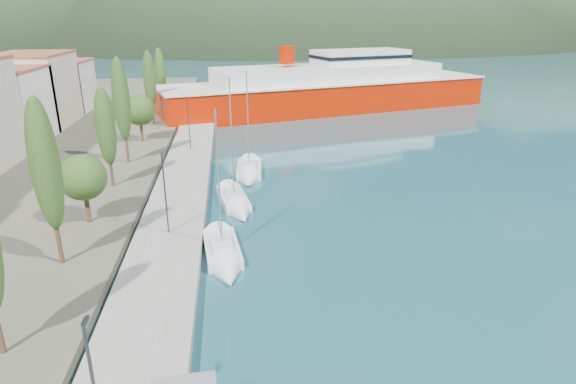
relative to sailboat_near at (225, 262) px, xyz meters
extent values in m
plane|color=#1E535B|center=(4.86, 110.46, -0.31)|extent=(1400.00, 1400.00, 0.00)
cube|color=gray|center=(-4.14, 16.46, 0.09)|extent=(5.00, 88.00, 0.80)
cube|color=white|center=(-27.14, 34.46, 4.89)|extent=(9.00, 11.00, 9.00)
cube|color=beige|center=(-27.14, 45.46, 5.39)|extent=(9.00, 13.00, 10.00)
cube|color=#9E5138|center=(-27.14, 45.46, 10.54)|extent=(9.20, 13.20, 0.30)
cube|color=silver|center=(-27.14, 56.46, 4.39)|extent=(9.00, 10.00, 8.00)
cube|color=#9E5138|center=(-27.14, 56.46, 8.54)|extent=(9.20, 10.20, 0.30)
cylinder|color=#47301E|center=(-10.61, 0.46, 1.60)|extent=(0.30, 0.30, 2.41)
ellipsoid|color=#304C1D|center=(-10.61, 0.46, 7.08)|extent=(1.80, 1.80, 8.55)
cylinder|color=#47301E|center=(-10.61, 7.21, 1.52)|extent=(0.36, 0.36, 2.24)
sphere|color=#304C1D|center=(-10.61, 7.21, 4.07)|extent=(3.59, 3.59, 3.59)
cylinder|color=#47301E|center=(-10.61, 15.81, 1.42)|extent=(0.30, 0.30, 2.05)
ellipsoid|color=#304C1D|center=(-10.61, 15.81, 6.09)|extent=(1.80, 1.80, 7.28)
cylinder|color=#47301E|center=(-10.61, 23.60, 1.64)|extent=(0.30, 0.30, 2.50)
ellipsoid|color=#304C1D|center=(-10.61, 23.60, 7.32)|extent=(1.80, 1.80, 8.86)
cylinder|color=#47301E|center=(-10.61, 33.20, 1.61)|extent=(0.36, 0.36, 2.44)
sphere|color=#304C1D|center=(-10.61, 33.20, 4.39)|extent=(3.90, 3.90, 3.90)
cylinder|color=#47301E|center=(-10.61, 43.64, 1.56)|extent=(0.30, 0.30, 2.34)
ellipsoid|color=#304C1D|center=(-10.61, 43.64, 6.88)|extent=(1.80, 1.80, 8.29)
cylinder|color=#47301E|center=(-10.61, 55.66, 1.52)|extent=(0.30, 0.30, 2.26)
ellipsoid|color=#304C1D|center=(-10.61, 55.66, 6.65)|extent=(1.80, 1.80, 8.01)
cube|color=#2D2D33|center=(-4.14, -15.50, 6.49)|extent=(0.15, 0.50, 0.12)
cylinder|color=#2D2D33|center=(-4.14, 4.18, 3.49)|extent=(0.12, 0.12, 6.00)
cube|color=#2D2D33|center=(-4.14, 4.43, 6.49)|extent=(0.15, 0.50, 0.12)
cylinder|color=#2D2D33|center=(-4.14, 28.25, 3.49)|extent=(0.12, 0.12, 6.00)
cube|color=#2D2D33|center=(-4.14, 28.50, 6.49)|extent=(0.15, 0.50, 0.12)
cube|color=silver|center=(-0.22, 1.92, -0.05)|extent=(2.99, 5.99, 0.92)
cube|color=silver|center=(-0.18, 1.54, 0.56)|extent=(1.67, 2.45, 0.36)
cylinder|color=silver|center=(-0.18, 1.54, 5.27)|extent=(0.12, 0.12, 9.73)
cone|color=silver|center=(0.20, -1.74, -0.05)|extent=(2.64, 2.94, 2.35)
cube|color=silver|center=(0.74, 11.96, -0.07)|extent=(3.18, 6.39, 0.86)
cube|color=silver|center=(0.81, 11.55, 0.51)|extent=(1.71, 2.63, 0.34)
cylinder|color=silver|center=(0.81, 11.55, 5.64)|extent=(0.12, 0.12, 10.54)
cone|color=silver|center=(1.38, 8.10, -0.07)|extent=(2.65, 3.18, 2.20)
cube|color=silver|center=(2.59, 20.42, -0.03)|extent=(2.97, 6.02, 1.00)
cube|color=silver|center=(2.57, 20.03, 0.64)|extent=(1.70, 2.45, 0.39)
cylinder|color=silver|center=(2.57, 20.03, 5.50)|extent=(0.12, 0.12, 10.04)
cone|color=silver|center=(2.33, 16.68, -0.03)|extent=(2.75, 2.91, 2.57)
cube|color=#B41800|center=(18.37, 55.21, 1.93)|extent=(59.91, 28.49, 5.68)
cube|color=silver|center=(18.37, 55.21, 4.77)|extent=(60.41, 28.96, 0.30)
cube|color=silver|center=(18.37, 55.21, 5.99)|extent=(41.82, 21.29, 3.05)
cube|color=silver|center=(24.20, 56.95, 8.73)|extent=(17.96, 11.95, 2.44)
cylinder|color=#B41800|center=(10.58, 52.89, 9.44)|extent=(2.64, 2.64, 2.84)
camera|label=1|loc=(0.75, -29.24, 15.74)|focal=30.00mm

